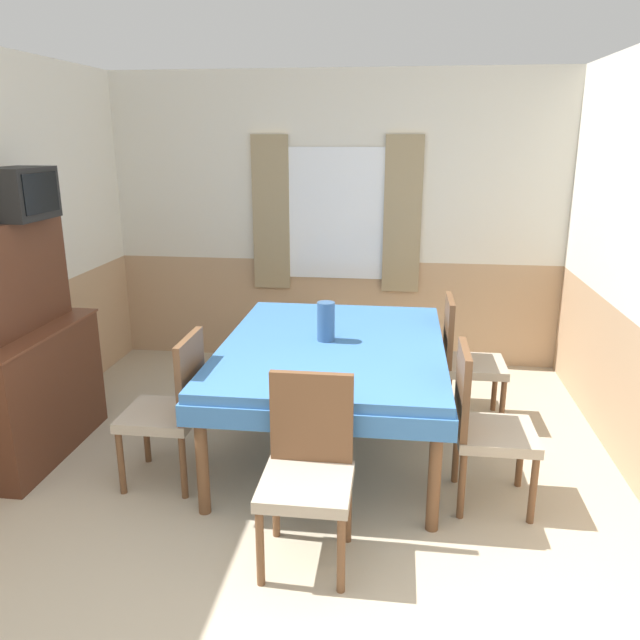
{
  "coord_description": "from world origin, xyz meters",
  "views": [
    {
      "loc": [
        0.57,
        -1.98,
        2.05
      ],
      "look_at": [
        0.09,
        1.87,
        0.9
      ],
      "focal_mm": 35.0,
      "sensor_mm": 36.0,
      "label": 1
    }
  ],
  "objects_px": {
    "chair_right_far": "(465,356)",
    "chair_left_near": "(172,405)",
    "chair_right_near": "(483,422)",
    "dining_table": "(333,357)",
    "tv": "(20,194)",
    "vase": "(326,321)",
    "chair_head_near": "(308,465)",
    "sideboard": "(25,361)"
  },
  "relations": [
    {
      "from": "chair_right_far",
      "to": "chair_left_near",
      "type": "relative_size",
      "value": 1.0
    },
    {
      "from": "chair_left_near",
      "to": "chair_right_near",
      "type": "bearing_deg",
      "value": -90.0
    },
    {
      "from": "dining_table",
      "to": "chair_right_near",
      "type": "xyz_separation_m",
      "value": [
        0.91,
        -0.55,
        -0.15
      ]
    },
    {
      "from": "tv",
      "to": "vase",
      "type": "distance_m",
      "value": 2.06
    },
    {
      "from": "tv",
      "to": "chair_right_near",
      "type": "bearing_deg",
      "value": -7.04
    },
    {
      "from": "dining_table",
      "to": "tv",
      "type": "bearing_deg",
      "value": -174.16
    },
    {
      "from": "dining_table",
      "to": "chair_right_near",
      "type": "bearing_deg",
      "value": -31.03
    },
    {
      "from": "chair_left_near",
      "to": "tv",
      "type": "xyz_separation_m",
      "value": [
        -1.02,
        0.35,
        1.21
      ]
    },
    {
      "from": "vase",
      "to": "chair_right_near",
      "type": "bearing_deg",
      "value": -31.43
    },
    {
      "from": "chair_left_near",
      "to": "chair_right_far",
      "type": "bearing_deg",
      "value": -58.97
    },
    {
      "from": "chair_right_far",
      "to": "tv",
      "type": "height_order",
      "value": "tv"
    },
    {
      "from": "chair_head_near",
      "to": "chair_left_near",
      "type": "bearing_deg",
      "value": -33.29
    },
    {
      "from": "chair_left_near",
      "to": "sideboard",
      "type": "height_order",
      "value": "sideboard"
    },
    {
      "from": "chair_head_near",
      "to": "chair_right_near",
      "type": "xyz_separation_m",
      "value": [
        0.91,
        0.6,
        0.0
      ]
    },
    {
      "from": "chair_right_near",
      "to": "vase",
      "type": "relative_size",
      "value": 3.6
    },
    {
      "from": "dining_table",
      "to": "tv",
      "type": "height_order",
      "value": "tv"
    },
    {
      "from": "dining_table",
      "to": "chair_left_near",
      "type": "relative_size",
      "value": 2.06
    },
    {
      "from": "dining_table",
      "to": "chair_right_near",
      "type": "height_order",
      "value": "chair_right_near"
    },
    {
      "from": "chair_head_near",
      "to": "vase",
      "type": "distance_m",
      "value": 1.25
    },
    {
      "from": "chair_right_far",
      "to": "tv",
      "type": "relative_size",
      "value": 2.07
    },
    {
      "from": "chair_head_near",
      "to": "sideboard",
      "type": "distance_m",
      "value": 2.14
    },
    {
      "from": "chair_head_near",
      "to": "tv",
      "type": "relative_size",
      "value": 2.07
    },
    {
      "from": "dining_table",
      "to": "chair_left_near",
      "type": "bearing_deg",
      "value": -148.97
    },
    {
      "from": "chair_right_near",
      "to": "vase",
      "type": "distance_m",
      "value": 1.19
    },
    {
      "from": "chair_left_near",
      "to": "tv",
      "type": "distance_m",
      "value": 1.62
    },
    {
      "from": "dining_table",
      "to": "tv",
      "type": "distance_m",
      "value": 2.21
    },
    {
      "from": "chair_right_far",
      "to": "chair_right_near",
      "type": "bearing_deg",
      "value": 0.0
    },
    {
      "from": "dining_table",
      "to": "chair_right_far",
      "type": "distance_m",
      "value": 1.08
    },
    {
      "from": "chair_head_near",
      "to": "vase",
      "type": "bearing_deg",
      "value": -87.47
    },
    {
      "from": "sideboard",
      "to": "chair_right_far",
      "type": "bearing_deg",
      "value": 16.98
    },
    {
      "from": "chair_left_near",
      "to": "sideboard",
      "type": "xyz_separation_m",
      "value": [
        -1.06,
        0.22,
        0.15
      ]
    },
    {
      "from": "dining_table",
      "to": "chair_left_near",
      "type": "distance_m",
      "value": 1.08
    },
    {
      "from": "chair_left_near",
      "to": "tv",
      "type": "relative_size",
      "value": 2.07
    },
    {
      "from": "chair_right_near",
      "to": "chair_head_near",
      "type": "bearing_deg",
      "value": -56.71
    },
    {
      "from": "chair_head_near",
      "to": "chair_left_near",
      "type": "height_order",
      "value": "same"
    },
    {
      "from": "sideboard",
      "to": "vase",
      "type": "distance_m",
      "value": 1.97
    },
    {
      "from": "dining_table",
      "to": "chair_right_far",
      "type": "relative_size",
      "value": 2.06
    },
    {
      "from": "chair_left_near",
      "to": "sideboard",
      "type": "bearing_deg",
      "value": 78.36
    },
    {
      "from": "chair_right_near",
      "to": "tv",
      "type": "xyz_separation_m",
      "value": [
        -2.84,
        0.35,
        1.21
      ]
    },
    {
      "from": "chair_head_near",
      "to": "chair_left_near",
      "type": "relative_size",
      "value": 1.0
    },
    {
      "from": "dining_table",
      "to": "vase",
      "type": "bearing_deg",
      "value": 142.16
    },
    {
      "from": "chair_right_near",
      "to": "tv",
      "type": "height_order",
      "value": "tv"
    }
  ]
}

